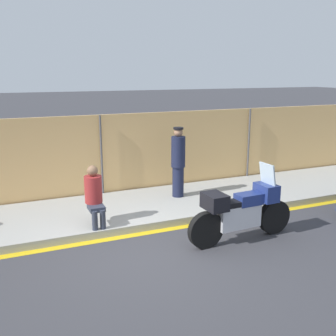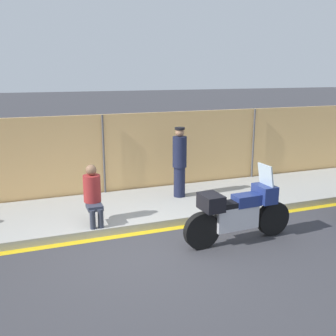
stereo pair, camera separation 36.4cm
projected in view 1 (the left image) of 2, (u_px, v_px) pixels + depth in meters
ground_plane at (148, 253)px, 7.25m from camera, size 120.00×120.00×0.00m
sidewalk at (116, 211)px, 9.17m from camera, size 33.11×2.46×0.16m
curb_paint_stripe at (133, 235)px, 8.01m from camera, size 33.11×0.18×0.01m
storefront_fence at (101, 157)px, 10.11m from camera, size 31.45×0.17×2.19m
motorcycle at (241, 211)px, 7.64m from camera, size 2.34×0.56×1.50m
officer_standing at (178, 161)px, 9.78m from camera, size 0.35×0.35×1.76m
person_seated_on_curb at (94, 192)px, 8.03m from camera, size 0.36×0.63×1.23m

